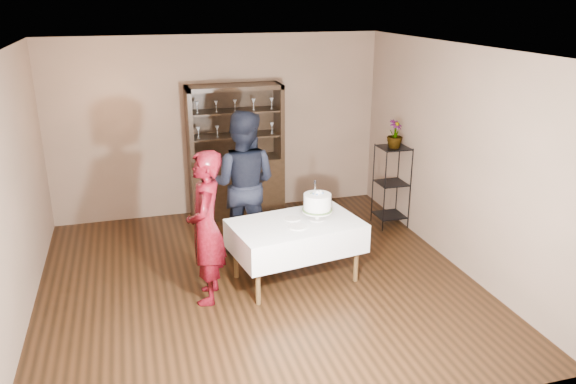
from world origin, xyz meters
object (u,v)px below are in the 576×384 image
cake_table (296,236)px  plant_etagere (391,183)px  potted_plant (395,134)px  man (243,184)px  china_hutch (236,173)px  woman (206,228)px  cake (317,204)px

cake_table → plant_etagere: bearing=34.1°
cake_table → potted_plant: (1.82, 1.21, 0.82)m
cake_table → man: bearing=114.3°
man → china_hutch: bearing=-73.0°
plant_etagere → potted_plant: size_ratio=3.05×
plant_etagere → woman: woman is taller
plant_etagere → woman: (-2.89, -1.40, 0.21)m
china_hutch → cake: size_ratio=4.04×
china_hutch → cake: (0.52, -2.28, 0.27)m
cake_table → man: (-0.42, 0.94, 0.39)m
woman → man: bearing=162.8°
man → potted_plant: (2.24, 0.27, 0.44)m
cake_table → potted_plant: 2.34m
cake_table → woman: woman is taller
man → plant_etagere: bearing=-148.1°
plant_etagere → potted_plant: 0.73m
potted_plant → plant_etagere: bearing=70.1°
plant_etagere → potted_plant: bearing=-109.9°
woman → potted_plant: bearing=128.4°
plant_etagere → cake: 2.01m
china_hutch → cake_table: size_ratio=1.25×
china_hutch → woman: size_ratio=1.17×
plant_etagere → man: (-2.25, -0.30, 0.30)m
plant_etagere → man: size_ratio=0.63×
man → cake: man is taller
china_hutch → potted_plant: bearing=-27.6°
woman → man: (0.64, 1.10, 0.09)m
plant_etagere → man: 2.29m
man → potted_plant: size_ratio=4.82×
china_hutch → plant_etagere: size_ratio=1.67×
man → cake_table: bearing=138.6°
cake_table → potted_plant: potted_plant is taller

